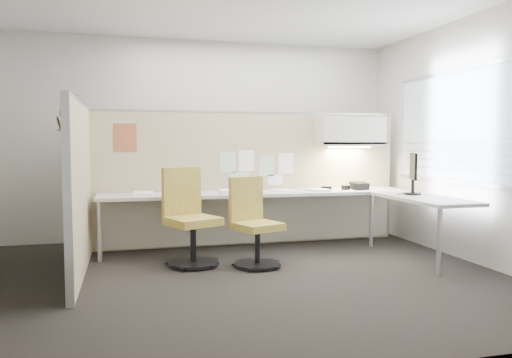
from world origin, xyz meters
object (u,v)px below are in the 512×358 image
object	(u,v)px
chair_left	(189,220)
chair_right	(254,225)
monitor	(413,171)
desk	(287,202)
phone	(359,186)

from	to	relation	value
chair_left	chair_right	size ratio (longest dim) A/B	1.10
chair_left	monitor	size ratio (longest dim) A/B	2.13
chair_right	monitor	xyz separation A→B (m)	(1.99, 0.05, 0.57)
chair_right	monitor	world-z (taller)	monitor
chair_right	desk	bearing A→B (deg)	26.91
chair_right	monitor	bearing A→B (deg)	-20.55
chair_left	desk	bearing A→B (deg)	-3.53
desk	chair_right	world-z (taller)	chair_right
desk	chair_right	xyz separation A→B (m)	(-0.62, -0.71, -0.15)
chair_left	monitor	bearing A→B (deg)	-27.74
phone	chair_right	bearing A→B (deg)	-157.07
desk	chair_right	distance (m)	0.96
desk	phone	xyz separation A→B (m)	(1.05, 0.12, 0.18)
chair_right	monitor	distance (m)	2.07
chair_left	monitor	distance (m)	2.73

